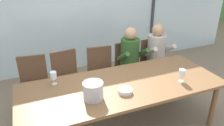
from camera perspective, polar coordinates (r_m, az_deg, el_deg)
The scene contains 15 objects.
ground at distance 4.05m, azimuth -3.53°, elevation -7.67°, with size 14.00×14.00×0.00m, color #847056.
window_glass_panel at distance 4.63m, azimuth -8.89°, elevation 13.74°, with size 7.83×0.03×2.60m, color silver.
window_mullion_right at distance 5.30m, azimuth 10.60°, elevation 15.03°, with size 0.06×0.06×2.60m, color #38383D.
dining_table at distance 2.91m, azimuth 2.64°, elevation -6.46°, with size 2.63×1.04×0.73m.
chair_near_curtain at distance 3.61m, azimuth -19.57°, elevation -4.19°, with size 0.49×0.49×0.88m.
chair_left_of_center at distance 3.65m, azimuth -11.56°, elevation -2.79°, with size 0.49×0.49×0.88m.
chair_center at distance 3.74m, azimuth -2.88°, elevation -1.57°, with size 0.49×0.49×0.88m.
chair_right_of_center at distance 3.96m, azimuth 4.19°, elevation -0.04°, with size 0.46×0.46×0.88m.
chair_near_window_right at distance 4.18m, azimuth 10.55°, elevation 1.02°, with size 0.45×0.45×0.88m.
person_olive_shirt at distance 3.75m, azimuth 5.19°, elevation 1.33°, with size 0.47×0.62×1.20m.
person_beige_jumper at distance 4.00m, azimuth 11.89°, elevation 2.45°, with size 0.46×0.61×1.20m.
ice_bucket_primary at distance 2.54m, azimuth -4.90°, elevation -7.09°, with size 0.24×0.24×0.21m.
tasting_bowl at distance 2.69m, azimuth 3.41°, elevation -7.19°, with size 0.18×0.18×0.05m, color silver.
wine_glass_by_left_taster at distance 3.02m, azimuth 17.60°, elevation -2.57°, with size 0.08×0.08×0.17m.
wine_glass_near_bucket at distance 2.91m, azimuth -14.90°, elevation -3.25°, with size 0.08×0.08×0.17m.
Camera 1 is at (-1.06, -2.24, 2.18)m, focal length 35.41 mm.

